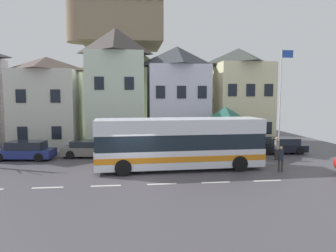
% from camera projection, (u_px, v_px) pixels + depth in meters
% --- Properties ---
extents(ground_plane, '(40.00, 60.00, 0.07)m').
position_uv_depth(ground_plane, '(134.00, 178.00, 18.45)').
color(ground_plane, '#4E4A51').
extents(townhouse_01, '(5.49, 5.71, 8.29)m').
position_uv_depth(townhouse_01, '(48.00, 103.00, 28.86)').
color(townhouse_01, beige).
rests_on(townhouse_01, ground_plane).
extents(townhouse_02, '(5.02, 5.85, 11.02)m').
position_uv_depth(townhouse_02, '(116.00, 88.00, 29.50)').
color(townhouse_02, silver).
rests_on(townhouse_02, ground_plane).
extents(townhouse_03, '(5.49, 5.65, 9.41)m').
position_uv_depth(townhouse_03, '(177.00, 97.00, 30.13)').
color(townhouse_03, silver).
rests_on(townhouse_03, ground_plane).
extents(townhouse_04, '(5.02, 6.87, 9.44)m').
position_uv_depth(townhouse_04, '(238.00, 96.00, 31.43)').
color(townhouse_04, beige).
rests_on(townhouse_04, ground_plane).
extents(hilltop_castle, '(38.97, 38.97, 22.02)m').
position_uv_depth(hilltop_castle, '(123.00, 80.00, 50.25)').
color(hilltop_castle, '#5D6A45').
rests_on(hilltop_castle, ground_plane).
extents(transit_bus, '(10.88, 3.12, 3.31)m').
position_uv_depth(transit_bus, '(179.00, 144.00, 20.48)').
color(transit_bus, white).
rests_on(transit_bus, ground_plane).
extents(bus_shelter, '(3.60, 3.60, 3.91)m').
position_uv_depth(bus_shelter, '(226.00, 117.00, 25.01)').
color(bus_shelter, '#473D33').
rests_on(bus_shelter, ground_plane).
extents(parked_car_00, '(4.60, 2.26, 1.39)m').
position_uv_depth(parked_car_00, '(25.00, 151.00, 23.63)').
color(parked_car_00, navy).
rests_on(parked_car_00, ground_plane).
extents(parked_car_01, '(4.22, 2.06, 1.29)m').
position_uv_depth(parked_car_01, '(281.00, 146.00, 26.27)').
color(parked_car_01, black).
rests_on(parked_car_01, ground_plane).
extents(parked_car_03, '(4.73, 2.35, 1.27)m').
position_uv_depth(parked_car_03, '(92.00, 149.00, 24.67)').
color(parked_car_03, slate).
rests_on(parked_car_03, ground_plane).
extents(pedestrian_00, '(0.32, 0.32, 1.71)m').
position_uv_depth(pedestrian_00, '(277.00, 148.00, 23.56)').
color(pedestrian_00, '#38332D').
rests_on(pedestrian_00, ground_plane).
extents(pedestrian_01, '(0.32, 0.32, 1.63)m').
position_uv_depth(pedestrian_01, '(281.00, 157.00, 19.78)').
color(pedestrian_01, '#38332D').
rests_on(pedestrian_01, ground_plane).
extents(public_bench, '(1.42, 0.48, 0.87)m').
position_uv_depth(public_bench, '(206.00, 146.00, 27.22)').
color(public_bench, brown).
rests_on(public_bench, ground_plane).
extents(flagpole, '(0.95, 0.10, 8.27)m').
position_uv_depth(flagpole, '(281.00, 97.00, 24.00)').
color(flagpole, silver).
rests_on(flagpole, ground_plane).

